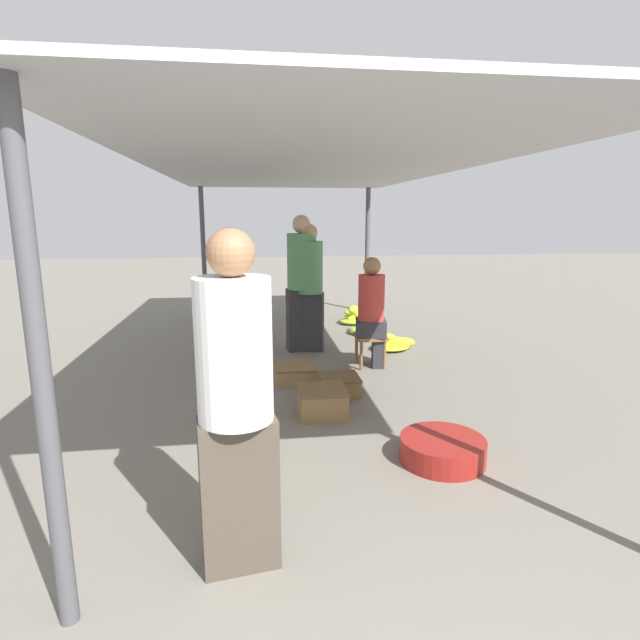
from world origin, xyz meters
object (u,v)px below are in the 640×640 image
(banana_pile_right_0, at_px, (354,317))
(stool, at_px, (370,341))
(crate_far, at_px, (322,401))
(banana_pile_right_1, at_px, (362,327))
(banana_pile_left_0, at_px, (240,456))
(crate_near, at_px, (339,385))
(vendor_foreground, at_px, (236,401))
(vendor_seated, at_px, (373,311))
(basin_black, at_px, (442,450))
(banana_pile_right_2, at_px, (392,344))
(banana_pile_left_1, at_px, (237,326))
(crate_mid, at_px, (295,373))
(shopper_walking_mid, at_px, (302,282))
(shopper_walking_far, at_px, (309,286))

(banana_pile_right_0, bearing_deg, stool, -96.79)
(stool, xyz_separation_m, crate_far, (-0.75, -1.35, -0.18))
(banana_pile_right_0, distance_m, banana_pile_right_1, 0.70)
(banana_pile_left_0, height_order, crate_near, banana_pile_left_0)
(vendor_foreground, distance_m, vendor_seated, 3.54)
(banana_pile_right_1, bearing_deg, banana_pile_right_0, 88.62)
(vendor_foreground, bearing_deg, banana_pile_left_0, 91.43)
(basin_black, distance_m, banana_pile_right_2, 3.05)
(vendor_foreground, xyz_separation_m, banana_pile_left_1, (-0.16, 5.26, -0.79))
(banana_pile_left_0, xyz_separation_m, banana_pile_right_0, (1.73, 4.52, 0.05))
(stool, xyz_separation_m, crate_near, (-0.51, -0.86, -0.21))
(crate_far, bearing_deg, crate_mid, 99.73)
(banana_pile_left_1, height_order, crate_mid, banana_pile_left_1)
(banana_pile_right_2, bearing_deg, crate_mid, -141.59)
(banana_pile_left_0, relative_size, banana_pile_right_2, 0.82)
(banana_pile_left_0, height_order, crate_far, crate_far)
(stool, distance_m, crate_mid, 1.02)
(crate_near, distance_m, crate_far, 0.55)
(banana_pile_right_0, distance_m, crate_near, 3.28)
(stool, xyz_separation_m, banana_pile_right_1, (0.26, 1.62, -0.20))
(vendor_foreground, xyz_separation_m, crate_mid, (0.51, 2.82, -0.78))
(vendor_seated, distance_m, crate_near, 1.16)
(basin_black, relative_size, shopper_walking_mid, 0.35)
(banana_pile_left_0, distance_m, shopper_walking_mid, 3.24)
(shopper_walking_far, bearing_deg, stool, -52.50)
(banana_pile_right_1, bearing_deg, banana_pile_right_2, -77.99)
(banana_pile_left_1, distance_m, crate_mid, 2.54)
(vendor_seated, height_order, crate_near, vendor_seated)
(vendor_seated, distance_m, banana_pile_right_0, 2.39)
(basin_black, xyz_separation_m, shopper_walking_mid, (-0.69, 3.16, 0.82))
(vendor_foreground, relative_size, banana_pile_right_1, 3.67)
(crate_far, height_order, shopper_walking_far, shopper_walking_far)
(banana_pile_right_0, height_order, crate_near, banana_pile_right_0)
(banana_pile_left_1, relative_size, shopper_walking_far, 0.41)
(basin_black, distance_m, shopper_walking_mid, 3.34)
(vendor_foreground, xyz_separation_m, crate_near, (0.91, 2.35, -0.78))
(banana_pile_left_0, height_order, shopper_walking_far, shopper_walking_far)
(banana_pile_right_1, distance_m, banana_pile_right_2, 0.95)
(crate_near, xyz_separation_m, crate_mid, (-0.40, 0.46, -0.01))
(banana_pile_right_1, bearing_deg, crate_near, -107.30)
(banana_pile_left_1, bearing_deg, crate_near, -69.68)
(basin_black, relative_size, crate_far, 1.44)
(crate_far, distance_m, shopper_walking_mid, 2.32)
(banana_pile_right_0, height_order, shopper_walking_far, shopper_walking_far)
(vendor_foreground, xyz_separation_m, crate_far, (0.67, 1.86, -0.75))
(banana_pile_right_1, bearing_deg, vendor_foreground, -109.21)
(banana_pile_right_2, distance_m, shopper_walking_far, 1.33)
(stool, distance_m, shopper_walking_far, 1.15)
(stool, bearing_deg, banana_pile_left_1, 127.89)
(basin_black, bearing_deg, banana_pile_left_1, 109.75)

